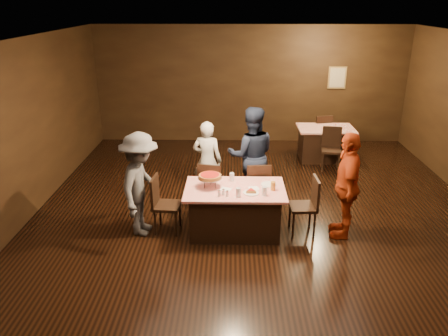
{
  "coord_description": "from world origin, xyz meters",
  "views": [
    {
      "loc": [
        -0.48,
        -6.3,
        3.6
      ],
      "look_at": [
        -0.61,
        0.36,
        1.0
      ],
      "focal_mm": 35.0,
      "sensor_mm": 36.0,
      "label": 1
    }
  ],
  "objects": [
    {
      "name": "condiments",
      "position": [
        -0.61,
        -0.22,
        0.82
      ],
      "size": [
        0.17,
        0.1,
        0.09
      ],
      "color": "silver",
      "rests_on": "main_table"
    },
    {
      "name": "pizza_stand",
      "position": [
        -0.83,
        0.11,
        0.95
      ],
      "size": [
        0.38,
        0.38,
        0.22
      ],
      "color": "black",
      "rests_on": "main_table"
    },
    {
      "name": "chair_far_right",
      "position": [
        -0.03,
        0.81,
        0.47
      ],
      "size": [
        0.46,
        0.46,
        0.95
      ],
      "primitive_type": "cube",
      "rotation": [
        0.0,
        0.0,
        3.23
      ],
      "color": "black",
      "rests_on": "ground"
    },
    {
      "name": "glass_amber",
      "position": [
        0.17,
        0.01,
        0.84
      ],
      "size": [
        0.08,
        0.08,
        0.14
      ],
      "primitive_type": "cylinder",
      "color": "#BF7F26",
      "rests_on": "main_table"
    },
    {
      "name": "chair_end_left",
      "position": [
        -1.53,
        0.06,
        0.47
      ],
      "size": [
        0.45,
        0.45,
        0.95
      ],
      "primitive_type": "cube",
      "rotation": [
        0.0,
        0.0,
        1.49
      ],
      "color": "black",
      "rests_on": "ground"
    },
    {
      "name": "glass_back",
      "position": [
        -0.48,
        0.36,
        0.84
      ],
      "size": [
        0.08,
        0.08,
        0.14
      ],
      "primitive_type": "cylinder",
      "color": "silver",
      "rests_on": "main_table"
    },
    {
      "name": "diner_red_shirt",
      "position": [
        1.32,
        -0.01,
        0.87
      ],
      "size": [
        0.59,
        1.07,
        1.73
      ],
      "primitive_type": "imported",
      "rotation": [
        0.0,
        0.0,
        -1.74
      ],
      "color": "#AA3511",
      "rests_on": "ground"
    },
    {
      "name": "chair_end_right",
      "position": [
        0.67,
        0.06,
        0.47
      ],
      "size": [
        0.44,
        0.44,
        0.95
      ],
      "primitive_type": "cube",
      "rotation": [
        0.0,
        0.0,
        -1.53
      ],
      "color": "black",
      "rests_on": "ground"
    },
    {
      "name": "plate_empty",
      "position": [
        0.12,
        0.21,
        0.78
      ],
      "size": [
        0.25,
        0.25,
        0.01
      ],
      "primitive_type": "cylinder",
      "color": "white",
      "rests_on": "main_table"
    },
    {
      "name": "back_table",
      "position": [
        1.72,
        3.57,
        0.39
      ],
      "size": [
        1.3,
        0.9,
        0.77
      ],
      "primitive_type": "cube",
      "color": "#A51D0B",
      "rests_on": "ground"
    },
    {
      "name": "glass_front_left",
      "position": [
        -0.38,
        -0.24,
        0.84
      ],
      "size": [
        0.08,
        0.08,
        0.14
      ],
      "primitive_type": "cylinder",
      "color": "silver",
      "rests_on": "main_table"
    },
    {
      "name": "room",
      "position": [
        0.0,
        0.01,
        2.14
      ],
      "size": [
        10.0,
        10.04,
        3.02
      ],
      "color": "black",
      "rests_on": "ground"
    },
    {
      "name": "napkin_center",
      "position": [
        -0.13,
        0.06,
        0.77
      ],
      "size": [
        0.19,
        0.19,
        0.01
      ],
      "primitive_type": "cube",
      "rotation": [
        0.0,
        0.0,
        0.21
      ],
      "color": "white",
      "rests_on": "main_table"
    },
    {
      "name": "napkin_left",
      "position": [
        -0.58,
        0.01,
        0.77
      ],
      "size": [
        0.21,
        0.21,
        0.01
      ],
      "primitive_type": "cube",
      "rotation": [
        0.0,
        0.0,
        -0.35
      ],
      "color": "white",
      "rests_on": "main_table"
    },
    {
      "name": "main_table",
      "position": [
        -0.43,
        0.06,
        0.39
      ],
      "size": [
        1.6,
        1.0,
        0.77
      ],
      "primitive_type": "cube",
      "color": "red",
      "rests_on": "ground"
    },
    {
      "name": "diner_white_jacket",
      "position": [
        -0.94,
        1.35,
        0.76
      ],
      "size": [
        0.61,
        0.46,
        1.52
      ],
      "primitive_type": "imported",
      "rotation": [
        0.0,
        0.0,
        2.95
      ],
      "color": "silver",
      "rests_on": "ground"
    },
    {
      "name": "diner_navy_hoodie",
      "position": [
        -0.13,
        1.24,
        0.91
      ],
      "size": [
        0.91,
        0.72,
        1.82
      ],
      "primitive_type": "imported",
      "rotation": [
        0.0,
        0.0,
        3.18
      ],
      "color": "#161E32",
      "rests_on": "ground"
    },
    {
      "name": "glass_front_right",
      "position": [
        0.02,
        -0.19,
        0.84
      ],
      "size": [
        0.08,
        0.08,
        0.14
      ],
      "primitive_type": "cylinder",
      "color": "silver",
      "rests_on": "main_table"
    },
    {
      "name": "chair_back_near",
      "position": [
        1.72,
        2.87,
        0.47
      ],
      "size": [
        0.48,
        0.48,
        0.95
      ],
      "primitive_type": "cube",
      "rotation": [
        0.0,
        0.0,
        -0.15
      ],
      "color": "black",
      "rests_on": "ground"
    },
    {
      "name": "chair_back_far",
      "position": [
        1.72,
        4.17,
        0.47
      ],
      "size": [
        0.5,
        0.5,
        0.95
      ],
      "primitive_type": "cube",
      "rotation": [
        0.0,
        0.0,
        3.36
      ],
      "color": "black",
      "rests_on": "ground"
    },
    {
      "name": "diner_grey_knit",
      "position": [
        -1.92,
        0.01,
        0.85
      ],
      "size": [
        0.78,
        1.17,
        1.69
      ],
      "primitive_type": "imported",
      "rotation": [
        0.0,
        0.0,
        1.43
      ],
      "color": "#4F5054",
      "rests_on": "ground"
    },
    {
      "name": "plate_with_slice",
      "position": [
        -0.18,
        -0.12,
        0.8
      ],
      "size": [
        0.25,
        0.25,
        0.06
      ],
      "color": "white",
      "rests_on": "main_table"
    },
    {
      "name": "chair_far_left",
      "position": [
        -0.83,
        0.81,
        0.47
      ],
      "size": [
        0.51,
        0.51,
        0.95
      ],
      "primitive_type": "cube",
      "rotation": [
        0.0,
        0.0,
        2.9
      ],
      "color": "black",
      "rests_on": "ground"
    }
  ]
}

